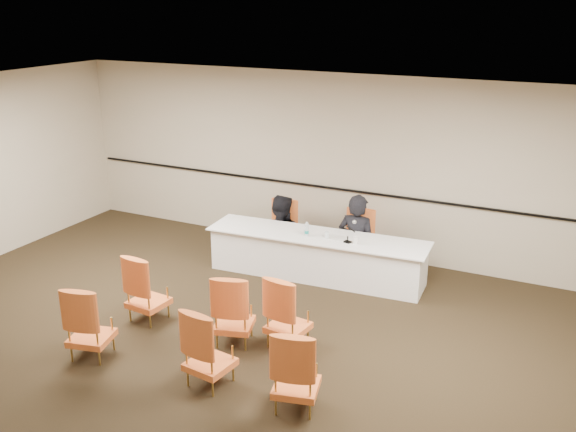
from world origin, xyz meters
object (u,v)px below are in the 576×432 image
Objects in this scene: aud_chair_front_left at (148,287)px; aud_chair_front_mid at (234,308)px; coffee_cup at (356,240)px; aud_chair_back_mid at (209,346)px; panelist_main at (356,247)px; panelist_second_chair at (280,230)px; microphone at (348,233)px; aud_chair_back_right at (296,368)px; panelist_main_chair at (357,241)px; panelist_second at (280,242)px; aud_chair_front_right at (288,311)px; aud_chair_back_left at (90,321)px; drinking_glass at (327,235)px; water_bottle at (307,229)px; panel_table at (317,256)px.

aud_chair_front_mid is at bearing 3.96° from aud_chair_front_left.
aud_chair_back_mid is at bearing -99.85° from coffee_cup.
panelist_second_chair is (-1.31, -0.09, 0.11)m from panelist_main.
panelist_main is 0.80m from microphone.
microphone is 3.18m from aud_chair_back_right.
panelist_second_chair and aud_chair_back_mid have the same top height.
panelist_second is at bearing -180.00° from panelist_main_chair.
coffee_cup is 0.12× the size of aud_chair_front_right.
aud_chair_back_left and aud_chair_back_mid have the same top height.
panelist_second is 2.88m from aud_chair_front_mid.
coffee_cup is at bearing 87.49° from aud_chair_back_mid.
drinking_glass is at bearing 96.05° from aud_chair_back_mid.
aud_chair_front_right and aud_chair_back_right have the same top height.
aud_chair_back_left is (-0.62, -3.80, 0.00)m from panelist_second_chair.
aud_chair_front_left is at bearing 156.70° from aud_chair_back_mid.
water_bottle is 0.23× the size of aud_chair_front_mid.
panelist_main_chair is 1.00× the size of aud_chair_back_right.
panelist_second_chair is 4.18m from aud_chair_back_right.
aud_chair_front_mid is (0.75, -2.77, 0.00)m from panelist_second_chair.
panelist_second_chair is at bearing 142.71° from water_bottle.
microphone reaches higher than panelist_main_chair.
panelist_second_chair reaches higher than coffee_cup.
panelist_second is at bearing 171.02° from microphone.
panelist_main_chair and aud_chair_back_mid have the same top height.
panelist_second is 1.69m from coffee_cup.
panelist_main_chair is 4.29× the size of water_bottle.
microphone is 2.02m from aud_chair_front_right.
panelist_second is at bearing 5.87° from panelist_main.
coffee_cup is 0.12× the size of aud_chair_front_mid.
microphone is (1.40, -0.55, 0.37)m from panelist_second_chair.
panelist_second is 4.18m from aud_chair_back_right.
aud_chair_back_left reaches higher than coffee_cup.
panelist_second_chair is 8.12× the size of coffee_cup.
aud_chair_back_mid is at bearing 86.95° from panelist_main.
drinking_glass is 0.11× the size of aud_chair_front_left.
aud_chair_back_right is at bearing -82.96° from panelist_main_chair.
panelist_main is 1.07× the size of panelist_second.
aud_chair_back_left is at bearing -120.27° from panelist_main_chair.
aud_chair_front_mid is at bearing -104.93° from panelist_main_chair.
panelist_main reaches higher than aud_chair_back_right.
aud_chair_front_left and aud_chair_front_right have the same top height.
panel_table is 0.99m from panelist_second.
aud_chair_back_mid is (-0.41, -1.14, 0.00)m from aud_chair_front_right.
coffee_cup is at bearing -23.71° from panelist_second_chair.
coffee_cup is at bearing 110.18° from panelist_main.
aud_chair_front_right is at bearing -80.47° from drinking_glass.
panelist_main reaches higher than aud_chair_front_left.
drinking_glass is (-0.35, 0.04, -0.11)m from microphone.
microphone is 0.37m from drinking_glass.
aud_chair_front_right reaches higher than drinking_glass.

